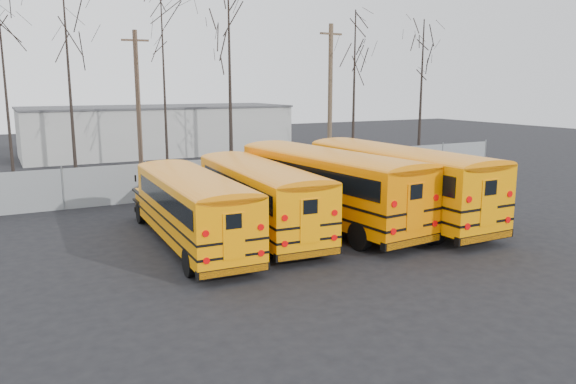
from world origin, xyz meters
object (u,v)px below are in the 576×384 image
utility_pole_left (138,105)px  bus_a (192,203)px  utility_pole_right (330,97)px  bus_b (258,192)px  bus_d (394,177)px  bus_c (325,180)px

utility_pole_left → bus_a: bearing=-90.9°
bus_a → utility_pole_right: bearing=45.5°
bus_a → bus_b: (2.96, 0.54, 0.07)m
bus_d → utility_pole_left: utility_pole_left is taller
bus_a → utility_pole_right: 20.22m
bus_a → bus_c: bearing=7.1°
bus_d → bus_b: bearing=172.6°
bus_a → bus_b: bus_b is taller
bus_a → utility_pole_left: (1.87, 15.72, 3.05)m
bus_d → bus_c: bearing=166.7°
utility_pole_left → utility_pole_right: bearing=-3.3°
utility_pole_left → utility_pole_right: size_ratio=0.92×
bus_a → utility_pole_left: size_ratio=1.11×
bus_b → utility_pole_left: bearing=97.9°
bus_d → utility_pole_right: bearing=68.2°
bus_d → utility_pole_left: size_ratio=1.31×
bus_b → utility_pole_left: utility_pole_left is taller
bus_b → bus_d: 6.27m
bus_b → utility_pole_left: size_ratio=1.16×
bus_c → utility_pole_left: size_ratio=1.31×
bus_b → bus_d: bus_d is taller
bus_b → utility_pole_right: 17.80m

